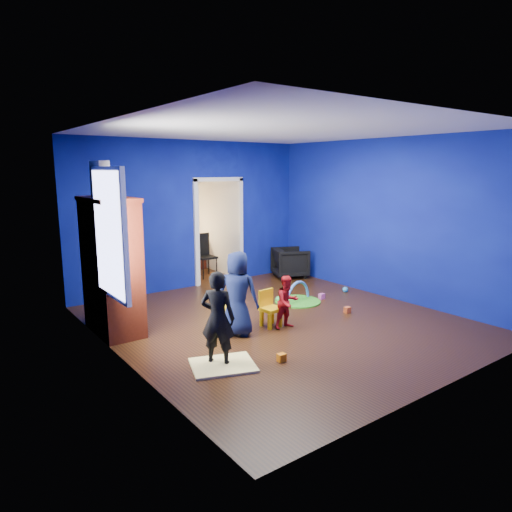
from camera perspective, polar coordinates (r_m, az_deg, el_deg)
floor at (r=7.20m, az=2.99°, el=-8.17°), size 5.00×5.50×0.01m
ceiling at (r=6.84m, az=3.24°, el=15.48°), size 5.00×5.50×0.01m
wall_back at (r=9.15m, az=-7.95°, el=5.11°), size 5.00×0.02×2.90m
wall_front at (r=5.09m, az=23.20°, el=-0.16°), size 5.00×0.02×2.90m
wall_left at (r=5.64m, az=-16.91°, el=1.25°), size 0.02×5.50×2.90m
wall_right at (r=8.67m, az=16.01°, el=4.48°), size 0.02×5.50×2.90m
alcove at (r=10.22m, az=-7.31°, el=4.58°), size 1.00×1.75×2.50m
armchair at (r=10.05m, az=4.31°, el=-0.81°), size 0.92×0.91×0.65m
child_black at (r=5.54m, az=-4.81°, el=-7.76°), size 0.49×0.50×1.16m
child_navy at (r=6.48m, az=-2.32°, el=-4.71°), size 0.67×0.71×1.22m
toddler_red at (r=6.82m, az=3.93°, el=-5.76°), size 0.40×0.32×0.80m
vase at (r=6.43m, az=-17.29°, el=7.82°), size 0.22×0.22×0.20m
potted_plant at (r=6.92m, az=-18.79°, el=8.96°), size 0.33×0.33×0.45m
tv_armoire at (r=6.84m, az=-17.62°, el=-1.19°), size 0.58×1.14×1.96m
crt_tv at (r=6.85m, az=-17.32°, el=-0.82°), size 0.46×0.70×0.54m
yellow_blanket at (r=5.67m, az=-4.17°, el=-13.46°), size 0.91×0.82×0.03m
hopper_ball at (r=6.77m, az=-3.85°, el=-7.51°), size 0.43×0.43×0.43m
kid_chair at (r=6.92m, az=1.88°, el=-6.79°), size 0.31×0.31×0.50m
play_mat at (r=8.25m, az=5.22°, el=-5.66°), size 0.82×0.82×0.02m
toy_arch at (r=8.24m, az=5.22°, el=-5.60°), size 0.72×0.24×0.74m
window_left at (r=5.96m, az=-17.96°, el=2.65°), size 0.03×0.95×1.55m
curtain at (r=6.55m, az=-18.40°, el=0.66°), size 0.14×0.42×2.40m
doorway at (r=9.49m, az=-4.70°, el=2.95°), size 1.16×0.10×2.10m
study_desk at (r=10.90m, az=-8.83°, el=0.27°), size 0.88×0.44×0.75m
desk_monitor at (r=10.92m, az=-9.21°, el=3.33°), size 0.40×0.05×0.32m
desk_lamp at (r=10.74m, az=-10.39°, el=3.07°), size 0.14×0.14×0.14m
folding_chair at (r=10.06m, az=-6.30°, el=-0.05°), size 0.40×0.40×0.92m
book_shelf at (r=10.82m, az=-9.36°, el=8.95°), size 0.88×0.24×0.04m
toy_0 at (r=7.74m, az=11.35°, el=-6.63°), size 0.10×0.08×0.10m
toy_1 at (r=9.00m, az=11.10°, el=-4.12°), size 0.11×0.11×0.11m
toy_2 at (r=5.78m, az=3.21°, el=-12.56°), size 0.10×0.08×0.10m
toy_3 at (r=8.20m, az=2.81°, el=-5.40°), size 0.11×0.11×0.11m
toy_4 at (r=8.47m, az=8.22°, el=-5.02°), size 0.10×0.08×0.10m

